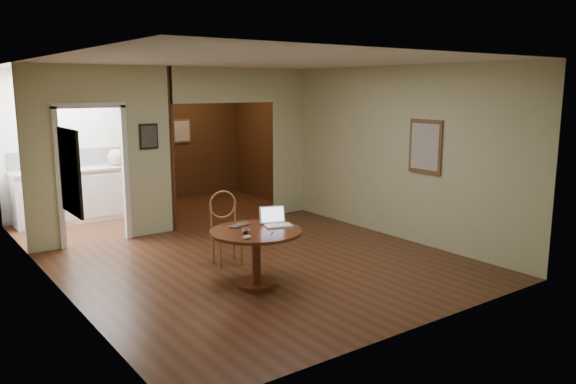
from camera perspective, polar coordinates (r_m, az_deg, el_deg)
floor at (r=7.61m, az=-2.00°, el=-7.52°), size 5.00×5.00×0.00m
room_shell at (r=9.83m, az=-14.55°, el=3.96°), size 5.20×7.50×5.00m
dining_table at (r=6.76m, az=-3.27°, el=-5.36°), size 1.10×1.10×0.69m
chair at (r=7.63m, az=-6.38°, el=-3.22°), size 0.49×0.49×0.99m
open_laptop at (r=6.94m, az=-1.29°, el=-2.87°), size 0.38×0.37×0.23m
closed_laptop at (r=6.88m, az=-4.68°, el=-3.44°), size 0.34×0.27×0.02m
mouse at (r=6.33m, az=-4.18°, el=-4.60°), size 0.11×0.06×0.04m
wine_glass at (r=6.55m, az=-4.31°, el=-3.86°), size 0.08×0.08×0.09m
pen at (r=6.56m, az=-1.63°, el=-4.19°), size 0.11×0.10×0.01m
kitchen_cabinet at (r=10.72m, az=-20.90°, el=-0.28°), size 2.06×0.60×0.94m
grocery_bag at (r=10.85m, az=-17.05°, el=3.41°), size 0.36×0.32×0.31m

